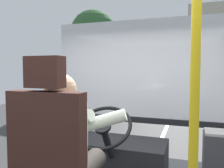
{
  "coord_description": "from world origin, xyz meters",
  "views": [
    {
      "loc": [
        0.72,
        -1.61,
        1.92
      ],
      "look_at": [
        -0.28,
        1.28,
        1.72
      ],
      "focal_mm": 36.59,
      "sensor_mm": 36.0,
      "label": 1
    }
  ],
  "objects": [
    {
      "name": "ground",
      "position": [
        0.0,
        8.8,
        -0.02
      ],
      "size": [
        18.0,
        44.0,
        0.06
      ],
      "color": "#363636"
    },
    {
      "name": "bus_driver",
      "position": [
        -0.06,
        -0.3,
        1.41
      ],
      "size": [
        0.75,
        0.55,
        0.76
      ],
      "color": "#332D28",
      "rests_on": "driver_seat"
    },
    {
      "name": "steering_console",
      "position": [
        -0.06,
        0.89,
        0.9
      ],
      "size": [
        1.1,
        1.05,
        0.86
      ],
      "color": "black",
      "rests_on": "bus_floor"
    },
    {
      "name": "handrail_pole",
      "position": [
        0.74,
        -0.51,
        1.73
      ],
      "size": [
        0.04,
        0.04,
        2.12
      ],
      "color": "gold",
      "rests_on": "bus_floor"
    },
    {
      "name": "windshield_panel",
      "position": [
        0.0,
        1.62,
        1.72
      ],
      "size": [
        2.5,
        0.08,
        1.48
      ],
      "color": "white"
    },
    {
      "name": "street_tree",
      "position": [
        -4.24,
        9.71,
        3.8
      ],
      "size": [
        2.42,
        2.42,
        5.07
      ],
      "color": "#4C3828",
      "rests_on": "ground"
    }
  ]
}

